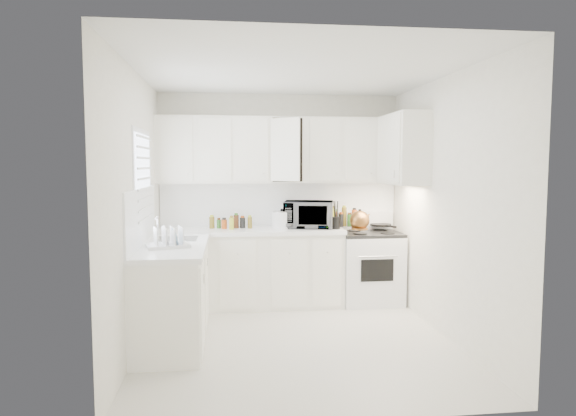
{
  "coord_description": "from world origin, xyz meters",
  "views": [
    {
      "loc": [
        -0.65,
        -4.8,
        1.73
      ],
      "look_at": [
        0.0,
        0.7,
        1.25
      ],
      "focal_mm": 31.65,
      "sensor_mm": 36.0,
      "label": 1
    }
  ],
  "objects": [
    {
      "name": "spice_left_6",
      "position": [
        -0.4,
        1.42,
        1.02
      ],
      "size": [
        0.06,
        0.06,
        0.13
      ],
      "primitive_type": "cylinder",
      "color": "olive",
      "rests_on": "countertop_back"
    },
    {
      "name": "paper_towel",
      "position": [
        0.07,
        1.52,
        1.08
      ],
      "size": [
        0.12,
        0.12,
        0.27
      ],
      "primitive_type": "cylinder",
      "color": "white",
      "rests_on": "countertop_back"
    },
    {
      "name": "spice_left_5",
      "position": [
        -0.47,
        1.33,
        1.02
      ],
      "size": [
        0.06,
        0.06,
        0.13
      ],
      "primitive_type": "cylinder",
      "color": "black",
      "rests_on": "countertop_back"
    },
    {
      "name": "upper_cabinets_right",
      "position": [
        1.33,
        0.82,
        1.5
      ],
      "size": [
        0.33,
        0.9,
        0.8
      ],
      "primitive_type": null,
      "color": "white",
      "rests_on": "wall_right"
    },
    {
      "name": "lower_cabinets_back",
      "position": [
        -0.39,
        1.3,
        0.45
      ],
      "size": [
        2.22,
        0.6,
        0.9
      ],
      "primitive_type": null,
      "color": "white",
      "rests_on": "floor"
    },
    {
      "name": "microwave",
      "position": [
        0.33,
        1.33,
        1.15
      ],
      "size": [
        0.65,
        0.45,
        0.4
      ],
      "primitive_type": "imported",
      "rotation": [
        0.0,
        0.0,
        -0.22
      ],
      "color": "gray",
      "rests_on": "countertop_back"
    },
    {
      "name": "backsplash_back",
      "position": [
        0.0,
        1.59,
        1.23
      ],
      "size": [
        2.98,
        0.02,
        0.55
      ],
      "primitive_type": "cube",
      "color": "white",
      "rests_on": "wall_back"
    },
    {
      "name": "sauce_right_4",
      "position": [
        0.8,
        1.46,
        1.05
      ],
      "size": [
        0.06,
        0.06,
        0.19
      ],
      "primitive_type": "cylinder",
      "color": "olive",
      "rests_on": "countertop_back"
    },
    {
      "name": "stove",
      "position": [
        1.1,
        1.27,
        0.57
      ],
      "size": [
        0.74,
        0.61,
        1.13
      ],
      "primitive_type": null,
      "rotation": [
        0.0,
        0.0,
        0.01
      ],
      "color": "white",
      "rests_on": "floor"
    },
    {
      "name": "upper_cabinets_back",
      "position": [
        0.0,
        1.44,
        1.5
      ],
      "size": [
        3.0,
        0.33,
        0.8
      ],
      "primitive_type": null,
      "color": "white",
      "rests_on": "wall_back"
    },
    {
      "name": "window_blinds",
      "position": [
        -1.48,
        0.35,
        1.55
      ],
      "size": [
        0.06,
        0.96,
        1.06
      ],
      "primitive_type": null,
      "color": "white",
      "rests_on": "wall_left"
    },
    {
      "name": "sink",
      "position": [
        -1.19,
        0.55,
        1.07
      ],
      "size": [
        0.42,
        0.38,
        0.3
      ],
      "primitive_type": null,
      "color": "gray",
      "rests_on": "countertop_left"
    },
    {
      "name": "frying_pan",
      "position": [
        1.28,
        1.43,
        0.97
      ],
      "size": [
        0.41,
        0.52,
        0.04
      ],
      "primitive_type": null,
      "rotation": [
        0.0,
        0.0,
        0.35
      ],
      "color": "black",
      "rests_on": "stove"
    },
    {
      "name": "rice_cooker",
      "position": [
        -0.01,
        1.31,
        1.07
      ],
      "size": [
        0.28,
        0.28,
        0.24
      ],
      "primitive_type": null,
      "rotation": [
        0.0,
        0.0,
        -0.19
      ],
      "color": "white",
      "rests_on": "countertop_back"
    },
    {
      "name": "sauce_right_5",
      "position": [
        0.85,
        1.4,
        1.05
      ],
      "size": [
        0.06,
        0.06,
        0.19
      ],
      "primitive_type": "cylinder",
      "color": "#357226",
      "rests_on": "countertop_back"
    },
    {
      "name": "floor",
      "position": [
        0.0,
        0.0,
        0.0
      ],
      "size": [
        3.2,
        3.2,
        0.0
      ],
      "primitive_type": "plane",
      "color": "silver",
      "rests_on": "ground"
    },
    {
      "name": "sauce_right_0",
      "position": [
        0.58,
        1.46,
        1.05
      ],
      "size": [
        0.06,
        0.06,
        0.19
      ],
      "primitive_type": "cylinder",
      "color": "#C14F19",
      "rests_on": "countertop_back"
    },
    {
      "name": "spice_left_1",
      "position": [
        -0.78,
        1.33,
        1.02
      ],
      "size": [
        0.06,
        0.06,
        0.13
      ],
      "primitive_type": "cylinder",
      "color": "#357226",
      "rests_on": "countertop_back"
    },
    {
      "name": "spice_left_2",
      "position": [
        -0.7,
        1.42,
        1.02
      ],
      "size": [
        0.06,
        0.06,
        0.13
      ],
      "primitive_type": "cylinder",
      "color": "#C14F19",
      "rests_on": "countertop_back"
    },
    {
      "name": "lower_cabinets_left",
      "position": [
        -1.2,
        0.2,
        0.45
      ],
      "size": [
        0.6,
        1.6,
        0.9
      ],
      "primitive_type": null,
      "color": "white",
      "rests_on": "floor"
    },
    {
      "name": "wall_left",
      "position": [
        -1.5,
        0.0,
        1.3
      ],
      "size": [
        0.0,
        3.2,
        3.2
      ],
      "primitive_type": "plane",
      "rotation": [
        1.57,
        0.0,
        1.57
      ],
      "color": "white",
      "rests_on": "ground"
    },
    {
      "name": "sauce_right_2",
      "position": [
        0.69,
        1.46,
        1.05
      ],
      "size": [
        0.06,
        0.06,
        0.19
      ],
      "primitive_type": "cylinder",
      "color": "#552F18",
      "rests_on": "countertop_back"
    },
    {
      "name": "sauce_right_1",
      "position": [
        0.64,
        1.4,
        1.05
      ],
      "size": [
        0.06,
        0.06,
        0.19
      ],
      "primitive_type": "cylinder",
      "color": "gold",
      "rests_on": "countertop_back"
    },
    {
      "name": "spice_left_4",
      "position": [
        -0.55,
        1.42,
        1.02
      ],
      "size": [
        0.06,
        0.06,
        0.13
      ],
      "primitive_type": "cylinder",
      "color": "#552F18",
      "rests_on": "countertop_back"
    },
    {
      "name": "sauce_right_3",
      "position": [
        0.74,
        1.4,
        1.05
      ],
      "size": [
        0.06,
        0.06,
        0.19
      ],
      "primitive_type": "cylinder",
      "color": "black",
      "rests_on": "countertop_back"
    },
    {
      "name": "dish_rack",
      "position": [
        -1.22,
        0.03,
        1.06
      ],
      "size": [
        0.45,
        0.38,
        0.21
      ],
      "primitive_type": null,
      "rotation": [
        0.0,
        0.0,
        0.26
      ],
      "color": "white",
      "rests_on": "countertop_left"
    },
    {
      "name": "utensil_crock",
      "position": [
        0.63,
        1.16,
        1.12
      ],
      "size": [
        0.12,
        0.12,
        0.35
      ],
      "primitive_type": null,
      "rotation": [
        0.0,
        0.0,
        -0.01
      ],
      "color": "black",
      "rests_on": "countertop_back"
    },
    {
      "name": "countertop_left",
      "position": [
        -1.19,
        0.2,
        0.93
      ],
      "size": [
        0.64,
        1.62,
        0.05
      ],
      "primitive_type": "cube",
      "color": "white",
      "rests_on": "lower_cabinets_left"
    },
    {
      "name": "ceiling",
      "position": [
        0.0,
        0.0,
        2.6
      ],
      "size": [
        3.2,
        3.2,
        0.0
      ],
      "primitive_type": "plane",
      "rotation": [
        3.14,
        0.0,
        0.0
      ],
      "color": "white",
      "rests_on": "ground"
    },
    {
      "name": "wall_front",
      "position": [
        0.0,
        -1.6,
        1.3
      ],
      "size": [
        3.0,
        0.0,
        3.0
      ],
      "primitive_type": "plane",
      "rotation": [
        -1.57,
        0.0,
        0.0
      ],
      "color": "white",
      "rests_on": "ground"
    },
    {
      "name": "spice_left_0",
      "position": [
        -0.85,
        1.42,
        1.02
      ],
      "size": [
        0.06,
        0.06,
        0.13
      ],
      "primitive_type": "cylinder",
      "color": "olive",
      "rests_on": "countertop_back"
    },
    {
      "name": "countertop_back",
      "position": [
        -0.39,
        1.29,
        0.93
      ],
      "size": [
        2.24,
        0.64,
        0.05
      ],
      "primitive_type": "cube",
      "color": "white",
      "rests_on": "lower_cabinets_back"
    },
    {
      "name": "wall_right",
      "position": [
        1.5,
        0.0,
        1.3
      ],
      "size": [
        0.0,
        3.2,
        3.2
      ],
      "primitive_type": "plane",
      "rotation": [
        1.57,
        0.0,
        -1.57
      ],
      "color": "white",
      "rests_on": "ground"
    },
    {
      "name": "backsplash_left",
      "position": [
        -1.49,
        0.2,
        1.23
      ],
      "size": [
        0.02,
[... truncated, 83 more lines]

